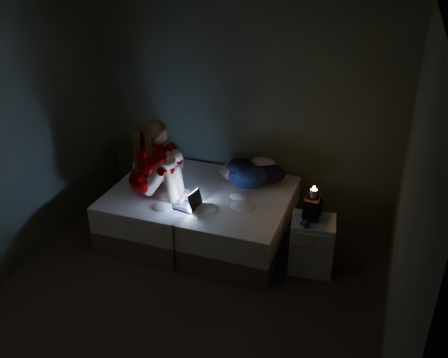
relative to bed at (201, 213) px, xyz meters
The scene contains 16 objects.
floor 1.16m from the bed, 76.66° to the right, with size 3.60×3.80×0.02m, color #3A3330.
ceiling 2.60m from the bed, 76.66° to the right, with size 3.60×3.80×0.02m, color silver.
wall_back 1.34m from the bed, 72.15° to the left, with size 3.60×0.02×2.60m, color #3E4635.
wall_front 3.19m from the bed, 85.05° to the right, with size 3.60×0.02×2.60m, color #3E4635.
wall_left 2.16m from the bed, 144.62° to the right, with size 0.02×3.80×2.60m, color #3E4635.
wall_right 2.56m from the bed, 27.98° to the right, with size 0.02×3.80×2.60m, color #3E4635.
bed is the anchor object (origin of this frame).
pillow 0.82m from the bed, 153.84° to the left, with size 0.50×0.35×0.14m, color white.
woman 0.92m from the bed, 154.23° to the right, with size 0.55×0.36×0.88m, color #920100, non-canonical shape.
laptop 0.52m from the bed, 95.20° to the right, with size 0.31×0.22×0.22m, color black, non-canonical shape.
clothes_pile 0.72m from the bed, 39.24° to the left, with size 0.53×0.43×0.32m, color #111E40, non-canonical shape.
nightstand 1.31m from the bed, ahead, with size 0.43×0.38×0.57m, color beige.
book_stack 1.34m from the bed, ahead, with size 0.19×0.25×0.23m, color black, non-canonical shape.
candle 1.40m from the bed, ahead, with size 0.07×0.07×0.08m, color beige.
phone 1.28m from the bed, 12.74° to the right, with size 0.07×0.14×0.01m, color black.
blue_orb 1.32m from the bed, 16.62° to the right, with size 0.08×0.08×0.08m, color navy.
Camera 1 is at (1.56, -3.26, 3.12)m, focal length 39.02 mm.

